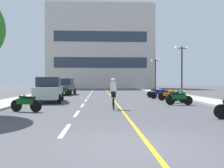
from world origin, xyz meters
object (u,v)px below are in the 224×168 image
(motorcycle_4, at_px, (176,96))
(motorcycle_6, at_px, (160,93))
(motorcycle_7, at_px, (156,93))
(motorcycle_2, at_px, (26,102))
(street_lamp_mid, at_px, (182,59))
(street_lamp_far, at_px, (156,67))
(parked_car_mid, at_px, (65,87))
(parked_car_near, at_px, (49,90))
(motorcycle_8, at_px, (63,91))
(motorcycle_5, at_px, (169,95))
(cyclist_rider, at_px, (113,93))
(motorcycle_3, at_px, (179,98))

(motorcycle_4, bearing_deg, motorcycle_6, 92.73)
(motorcycle_4, distance_m, motorcycle_6, 3.86)
(motorcycle_7, bearing_deg, motorcycle_2, -131.41)
(street_lamp_mid, relative_size, street_lamp_far, 1.04)
(street_lamp_far, xyz_separation_m, parked_car_mid, (-11.99, -7.13, -2.61))
(motorcycle_7, bearing_deg, motorcycle_4, -88.48)
(street_lamp_mid, bearing_deg, parked_car_near, -155.49)
(parked_car_near, xyz_separation_m, motorcycle_4, (9.12, -1.14, -0.44))
(street_lamp_mid, height_order, motorcycle_8, street_lamp_mid)
(parked_car_mid, relative_size, motorcycle_5, 2.57)
(parked_car_near, relative_size, cyclist_rider, 2.44)
(motorcycle_5, relative_size, cyclist_rider, 0.95)
(parked_car_near, relative_size, motorcycle_7, 2.55)
(street_lamp_mid, distance_m, motorcycle_3, 9.19)
(motorcycle_7, bearing_deg, motorcycle_3, -91.37)
(street_lamp_far, xyz_separation_m, motorcycle_8, (-11.88, -9.86, -3.05))
(parked_car_mid, bearing_deg, motorcycle_3, -54.89)
(motorcycle_4, bearing_deg, street_lamp_mid, 68.22)
(motorcycle_3, height_order, motorcycle_5, same)
(street_lamp_mid, height_order, motorcycle_2, street_lamp_mid)
(street_lamp_far, relative_size, cyclist_rider, 2.59)
(motorcycle_2, height_order, motorcycle_5, same)
(parked_car_mid, bearing_deg, motorcycle_5, -44.19)
(motorcycle_5, bearing_deg, motorcycle_7, 93.48)
(street_lamp_mid, bearing_deg, motorcycle_5, -119.52)
(motorcycle_2, height_order, motorcycle_6, same)
(motorcycle_6, distance_m, cyclist_rider, 8.76)
(motorcycle_3, distance_m, cyclist_rider, 4.81)
(street_lamp_far, bearing_deg, motorcycle_3, -98.60)
(motorcycle_5, height_order, motorcycle_7, same)
(motorcycle_2, bearing_deg, motorcycle_7, 48.59)
(cyclist_rider, bearing_deg, motorcycle_8, 110.58)
(motorcycle_7, height_order, motorcycle_8, same)
(motorcycle_5, bearing_deg, street_lamp_far, 80.80)
(motorcycle_6, relative_size, motorcycle_7, 0.99)
(motorcycle_4, relative_size, motorcycle_8, 0.98)
(street_lamp_far, distance_m, motorcycle_3, 20.36)
(street_lamp_mid, distance_m, motorcycle_7, 4.31)
(motorcycle_6, bearing_deg, parked_car_mid, 141.41)
(parked_car_near, bearing_deg, parked_car_mid, 91.00)
(motorcycle_2, distance_m, motorcycle_3, 9.30)
(parked_car_mid, bearing_deg, motorcycle_4, -50.11)
(street_lamp_far, bearing_deg, motorcycle_4, -98.39)
(motorcycle_8, xyz_separation_m, cyclist_rider, (4.53, -12.06, 0.41))
(motorcycle_4, height_order, motorcycle_6, same)
(motorcycle_4, bearing_deg, parked_car_near, 172.88)
(motorcycle_7, distance_m, motorcycle_8, 9.49)
(street_lamp_mid, height_order, parked_car_near, street_lamp_mid)
(cyclist_rider, bearing_deg, motorcycle_2, -167.24)
(street_lamp_far, relative_size, motorcycle_6, 2.74)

